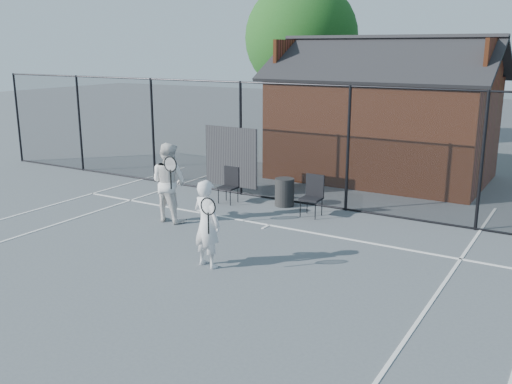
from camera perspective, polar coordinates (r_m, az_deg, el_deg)
The scene contains 10 objects.
ground at distance 10.33m, azimuth -6.99°, elevation -7.64°, with size 80.00×80.00×0.00m, color #4D5458.
court_lines at distance 9.41m, azimuth -11.99°, elevation -10.09°, with size 11.02×18.00×0.01m.
fence at distance 14.20m, azimuth 4.26°, elevation 4.54°, with size 22.04×3.00×3.00m.
clubhouse at distance 17.54m, azimuth 12.58°, elevation 6.63°, with size 6.50×4.36×4.19m.
tree_left at distance 23.48m, azimuth 4.57°, elevation 15.09°, with size 4.48×4.48×6.44m.
player_front at distance 10.16m, azimuth -4.94°, elevation -3.17°, with size 0.74×0.57×1.60m.
player_back at distance 12.95m, azimuth -8.71°, elevation 0.98°, with size 0.98×0.73×1.79m.
chair_left at distance 14.39m, azimuth -2.81°, elevation 0.62°, with size 0.43×0.44×0.89m, color black.
chair_right at distance 13.27m, azimuth 5.56°, elevation -0.48°, with size 0.45×0.47×0.95m, color black.
waste_bin at distance 14.16m, azimuth 2.87°, elevation -0.02°, with size 0.48×0.48×0.70m, color black.
Camera 1 is at (5.94, -7.53, 3.84)m, focal length 40.00 mm.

